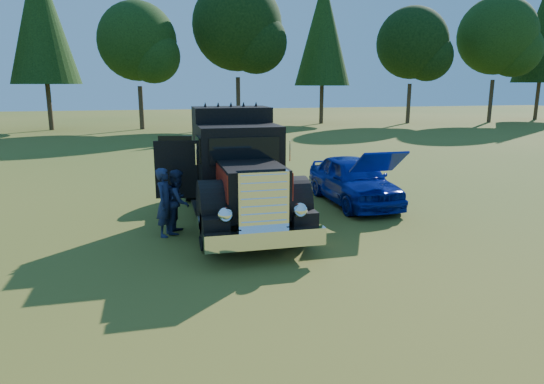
{
  "coord_description": "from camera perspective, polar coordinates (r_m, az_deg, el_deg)",
  "views": [
    {
      "loc": [
        -3.16,
        -11.28,
        3.63
      ],
      "look_at": [
        -0.44,
        -0.18,
        1.06
      ],
      "focal_mm": 32.0,
      "sensor_mm": 36.0,
      "label": 1
    }
  ],
  "objects": [
    {
      "name": "diamond_t_truck",
      "position": [
        12.81,
        -4.12,
        2.07
      ],
      "size": [
        3.37,
        7.16,
        3.0
      ],
      "color": "black",
      "rests_on": "ground"
    },
    {
      "name": "ground",
      "position": [
        12.26,
        1.81,
        -4.55
      ],
      "size": [
        120.0,
        120.0,
        0.0
      ],
      "primitive_type": "plane",
      "color": "#324F17",
      "rests_on": "ground"
    },
    {
      "name": "spectator_near",
      "position": [
        11.92,
        -12.45,
        -1.18
      ],
      "size": [
        0.62,
        0.72,
        1.67
      ],
      "primitive_type": "imported",
      "rotation": [
        0.0,
        0.0,
        1.14
      ],
      "color": "navy",
      "rests_on": "ground"
    },
    {
      "name": "treeline",
      "position": [
        39.69,
        -7.52,
        18.44
      ],
      "size": [
        72.1,
        24.04,
        13.84
      ],
      "color": "#2D2116",
      "rests_on": "ground"
    },
    {
      "name": "hotrod_coupe",
      "position": [
        15.07,
        9.58,
        1.42
      ],
      "size": [
        1.79,
        4.33,
        1.89
      ],
      "color": "navy",
      "rests_on": "ground"
    },
    {
      "name": "spectator_far",
      "position": [
        12.14,
        -11.01,
        -1.08
      ],
      "size": [
        0.8,
        0.91,
        1.59
      ],
      "primitive_type": "imported",
      "rotation": [
        0.0,
        0.0,
        1.28
      ],
      "color": "#1D1E45",
      "rests_on": "ground"
    }
  ]
}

